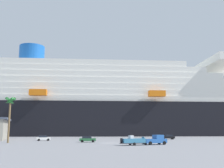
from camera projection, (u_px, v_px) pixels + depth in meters
ground_plane at (94, 139)px, 98.40m from camera, size 600.00×600.00×0.00m
cruise_ship at (102, 107)px, 148.95m from camera, size 290.70×70.11×57.94m
pickup_truck at (155, 140)px, 62.06m from camera, size 5.92×3.31×2.20m
small_boat_on_trailer at (136, 141)px, 59.89m from camera, size 7.45×3.25×2.15m
palm_tree at (10, 105)px, 71.26m from camera, size 2.97×2.88×11.84m
parked_car_black_coupe at (168, 137)px, 93.56m from camera, size 4.74×2.59×1.58m
parked_car_white_van at (43, 138)px, 82.52m from camera, size 4.45×2.53×1.58m
parked_car_green_wagon at (88, 139)px, 73.60m from camera, size 4.65×2.73×1.58m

